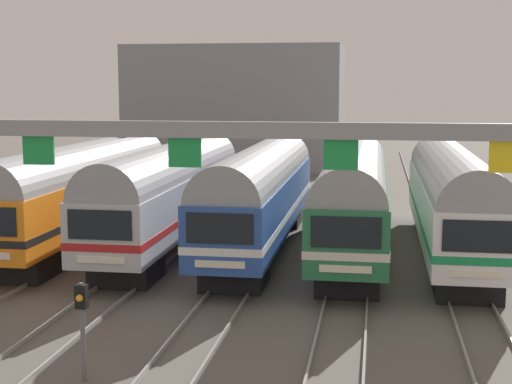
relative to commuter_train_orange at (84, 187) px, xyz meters
name	(u,v)px	position (x,y,z in m)	size (l,w,h in m)	color
ground_plane	(261,250)	(8.36, 0.00, -2.69)	(160.00, 160.00, 0.00)	#5B564F
track_bed	(299,195)	(8.36, 17.00, -2.61)	(18.22, 70.00, 0.15)	gray
commuter_train_orange	(84,187)	(0.00, 0.00, 0.00)	(2.88, 18.06, 5.05)	orange
commuter_train_stainless	(170,189)	(4.18, 0.00, 0.00)	(2.88, 18.06, 4.77)	#B2B5BA
commuter_train_blue	(261,191)	(8.36, 0.00, 0.00)	(2.88, 18.06, 4.77)	#284C9E
commuter_train_green	(354,193)	(12.54, 0.00, 0.00)	(2.88, 18.06, 4.77)	#236B42
commuter_train_white	(452,196)	(16.71, 0.00, 0.00)	(2.88, 18.06, 4.77)	white
catenary_gantry	(185,166)	(8.36, -13.50, 2.57)	(21.95, 0.44, 6.97)	gray
yard_signal_mast	(82,313)	(6.27, -15.87, -0.89)	(0.28, 0.35, 2.55)	#59595E
maintenance_building	(237,107)	(0.87, 34.71, 2.73)	(18.89, 10.00, 10.84)	gray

